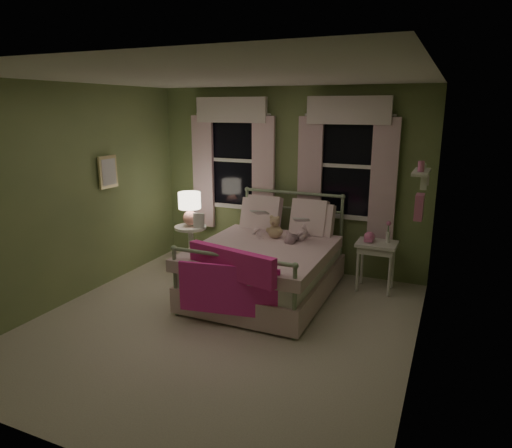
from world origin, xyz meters
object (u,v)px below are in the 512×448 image
at_px(child_left, 260,215).
at_px(child_right, 300,217).
at_px(bed, 267,265).
at_px(table_lamp, 190,206).
at_px(teddy_bear, 275,229).
at_px(nightstand_right, 377,250).
at_px(nightstand_left, 191,241).

relative_size(child_left, child_right, 0.93).
relative_size(bed, table_lamp, 4.22).
distance_m(child_left, teddy_bear, 0.34).
bearing_deg(nightstand_right, bed, -151.99).
bearing_deg(nightstand_right, teddy_bear, -162.25).
relative_size(teddy_bear, nightstand_right, 0.49).
distance_m(bed, child_right, 0.75).
bearing_deg(table_lamp, teddy_bear, -5.72).
relative_size(child_right, table_lamp, 1.52).
bearing_deg(child_right, nightstand_left, 7.91).
relative_size(child_left, table_lamp, 1.42).
distance_m(bed, teddy_bear, 0.49).
distance_m(child_right, nightstand_left, 1.73).
height_order(child_left, child_right, child_right).
bearing_deg(table_lamp, bed, -16.32).
relative_size(child_left, nightstand_right, 1.07).
relative_size(bed, teddy_bear, 6.54).
xyz_separation_m(child_right, nightstand_left, (-1.65, -0.02, -0.52)).
bearing_deg(bed, nightstand_left, 163.68).
relative_size(child_right, nightstand_left, 1.13).
bearing_deg(bed, table_lamp, 163.68).
height_order(bed, nightstand_right, bed).
bearing_deg(table_lamp, child_right, 0.75).
xyz_separation_m(child_left, nightstand_left, (-1.09, -0.02, -0.49)).
bearing_deg(teddy_bear, child_right, 29.50).
bearing_deg(table_lamp, child_left, 1.14).
distance_m(child_right, teddy_bear, 0.35).
bearing_deg(bed, nightstand_right, 28.01).
bearing_deg(nightstand_right, table_lamp, -174.29).
height_order(child_left, nightstand_right, child_left).
relative_size(child_right, nightstand_right, 1.15).
height_order(child_right, nightstand_left, child_right).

